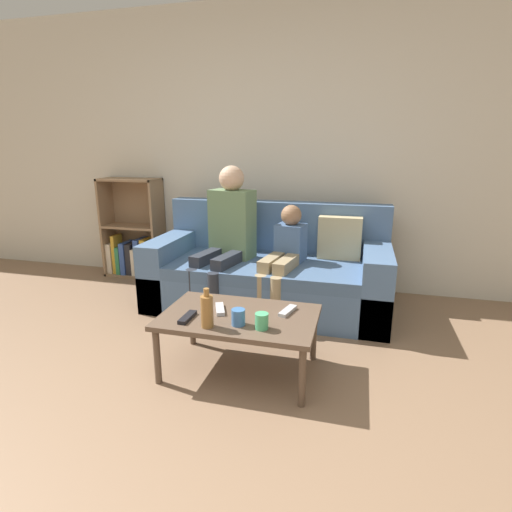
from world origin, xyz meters
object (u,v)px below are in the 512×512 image
Objects in this scene: coffee_table at (239,321)px; tv_remote_1 at (187,317)px; cup_near at (238,317)px; tv_remote_0 at (220,309)px; bookshelf at (135,240)px; bottle at (207,311)px; cup_far at (262,321)px; person_child at (284,254)px; tv_remote_2 at (288,311)px; person_adult at (228,228)px; couch at (270,273)px.

tv_remote_1 is (-0.27, -0.13, 0.05)m from coffee_table.
cup_near reaches higher than tv_remote_0.
bookshelf is 2.33m from bottle.
person_child is at bearing 94.64° from cup_far.
person_child is 0.88m from tv_remote_2.
person_adult is 1.18m from tv_remote_2.
tv_remote_1 is at bearing -71.42° from person_adult.
person_adult is (1.23, -0.54, 0.30)m from bookshelf.
couch is 2.25× the size of person_child.
coffee_table is 1.05× the size of person_child.
coffee_table is 0.24m from cup_far.
tv_remote_1 is 0.75× the size of bottle.
bottle is at bearing -64.93° from person_adult.
bookshelf is 2.49m from cup_far.
cup_far is at bearing -51.55° from person_adult.
bookshelf is (-1.58, 0.46, 0.09)m from couch.
bookshelf is at bearing 111.80° from tv_remote_0.
tv_remote_1 is (-0.14, -0.16, 0.00)m from tv_remote_0.
tv_remote_1 is 0.19m from bottle.
coffee_table is 5.40× the size of tv_remote_1.
bookshelf is 0.86× the size of person_adult.
couch is 2.16× the size of coffee_table.
couch is 1.26m from tv_remote_1.
bookshelf is at bearing 130.78° from bottle.
bottle is at bearing -49.22° from bookshelf.
person_child is 4.99× the size of tv_remote_2.
tv_remote_0 and tv_remote_1 have the same top height.
bookshelf is 5.86× the size of tv_remote_0.
person_adult is 1.35× the size of person_child.
tv_remote_1 is at bearing -51.07° from bookshelf.
cup_near reaches higher than tv_remote_1.
couch is 8.78× the size of bottle.
cup_far is 0.53× the size of tv_remote_1.
tv_remote_0 is at bearing 49.58° from tv_remote_1.
cup_near reaches higher than coffee_table.
tv_remote_0 and tv_remote_2 have the same top height.
person_adult is at bearing 111.91° from coffee_table.
bookshelf is 2.40m from tv_remote_2.
person_adult is at bearing 97.30° from tv_remote_1.
cup_far is 0.45m from tv_remote_1.
person_child is at bearing 72.28° from tv_remote_1.
tv_remote_2 is (0.27, 0.11, 0.05)m from coffee_table.
bottle is at bearing -90.59° from person_child.
bookshelf is at bearing 170.27° from person_child.
couch reaches higher than tv_remote_0.
couch reaches higher than tv_remote_2.
bookshelf is 6.03× the size of tv_remote_1.
person_child is 1.17m from bottle.
cup_near is 0.31m from tv_remote_1.
tv_remote_2 is (0.40, 0.08, 0.00)m from tv_remote_0.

